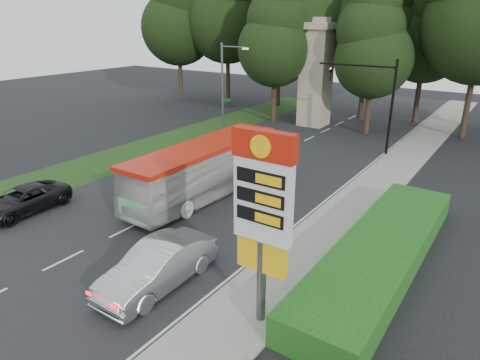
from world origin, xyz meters
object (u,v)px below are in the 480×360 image
Objects in this scene: sedan_silver at (158,266)px; suv_charcoal at (23,200)px; gas_station_pylon at (263,205)px; transit_bus at (205,170)px; traffic_signal_mast at (376,93)px; streetlight_signs at (224,85)px; monument at (316,72)px.

sedan_silver is 11.00m from suv_charcoal.
gas_station_pylon is 15.85m from suv_charcoal.
transit_bus is 2.11× the size of sedan_silver.
gas_station_pylon reaches higher than suv_charcoal.
traffic_signal_mast is 25.00m from suv_charcoal.
suv_charcoal is (-6.70, -7.45, -0.87)m from transit_bus.
monument is at bearing 58.03° from streetlight_signs.
traffic_signal_mast is 1.43× the size of suv_charcoal.
streetlight_signs is at bearing 89.57° from suv_charcoal.
sedan_silver is at bearing -174.06° from gas_station_pylon.
gas_station_pylon reaches higher than sedan_silver.
monument is at bearing 111.80° from gas_station_pylon.
gas_station_pylon is 0.86× the size of streetlight_signs.
sedan_silver is at bearing -61.07° from transit_bus.
streetlight_signs is (-16.19, 20.01, -0.01)m from gas_station_pylon.
traffic_signal_mast is 0.64× the size of transit_bus.
traffic_signal_mast is 22.80m from sedan_silver.
streetlight_signs is (-12.67, -1.99, -0.23)m from traffic_signal_mast.
gas_station_pylon is 1.36× the size of suv_charcoal.
monument is 1.87× the size of sedan_silver.
monument is at bearing 142.00° from traffic_signal_mast.
traffic_signal_mast is at bearing 99.09° from gas_station_pylon.
gas_station_pylon is at bearing 5.51° from sedan_silver.
streetlight_signs reaches higher than suv_charcoal.
transit_bus is at bearing 45.31° from suv_charcoal.
traffic_signal_mast reaches higher than transit_bus.
transit_bus is (7.49, -12.19, -2.86)m from streetlight_signs.
suv_charcoal is (-10.97, 0.84, -0.18)m from sedan_silver.
monument is at bearing 102.94° from sedan_silver.
transit_bus is (2.50, -20.18, -3.53)m from monument.
suv_charcoal is at bearing -98.64° from monument.
traffic_signal_mast is (-3.52, 22.00, 0.22)m from gas_station_pylon.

